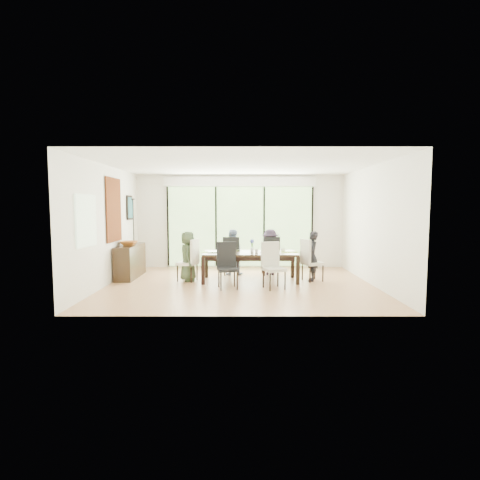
{
  "coord_description": "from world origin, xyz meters",
  "views": [
    {
      "loc": [
        0.0,
        -8.42,
        1.76
      ],
      "look_at": [
        0.0,
        0.25,
        1.0
      ],
      "focal_mm": 28.0,
      "sensor_mm": 36.0,
      "label": 1
    }
  ],
  "objects_px": {
    "chair_left_end": "(187,260)",
    "chair_far_left": "(232,255)",
    "sideboard": "(130,261)",
    "table_top": "(250,253)",
    "person_far_left": "(232,252)",
    "chair_near_right": "(274,266)",
    "person_left_end": "(188,256)",
    "bowl": "(129,243)",
    "chair_right_end": "(313,260)",
    "cup_b": "(256,251)",
    "vase": "(252,250)",
    "cup_a": "(221,250)",
    "chair_far_right": "(270,255)",
    "chair_near_left": "(228,266)",
    "person_far_right": "(270,252)",
    "laptop": "(214,252)",
    "person_right_end": "(312,256)",
    "cup_c": "(283,250)"
  },
  "relations": [
    {
      "from": "laptop",
      "to": "chair_left_end",
      "type": "bearing_deg",
      "value": 143.82
    },
    {
      "from": "person_far_left",
      "to": "chair_near_right",
      "type": "bearing_deg",
      "value": 123.72
    },
    {
      "from": "table_top",
      "to": "person_left_end",
      "type": "xyz_separation_m",
      "value": [
        -1.48,
        0.0,
        -0.07
      ]
    },
    {
      "from": "chair_near_left",
      "to": "bowl",
      "type": "bearing_deg",
      "value": 142.89
    },
    {
      "from": "table_top",
      "to": "chair_right_end",
      "type": "relative_size",
      "value": 2.18
    },
    {
      "from": "laptop",
      "to": "sideboard",
      "type": "distance_m",
      "value": 2.24
    },
    {
      "from": "cup_b",
      "to": "chair_far_left",
      "type": "bearing_deg",
      "value": 122.28
    },
    {
      "from": "chair_near_left",
      "to": "cup_c",
      "type": "xyz_separation_m",
      "value": [
        1.3,
        0.97,
        0.23
      ]
    },
    {
      "from": "chair_far_right",
      "to": "cup_a",
      "type": "distance_m",
      "value": 1.45
    },
    {
      "from": "chair_right_end",
      "to": "cup_b",
      "type": "height_order",
      "value": "chair_right_end"
    },
    {
      "from": "chair_far_left",
      "to": "person_left_end",
      "type": "relative_size",
      "value": 0.85
    },
    {
      "from": "table_top",
      "to": "sideboard",
      "type": "height_order",
      "value": "sideboard"
    },
    {
      "from": "cup_a",
      "to": "sideboard",
      "type": "distance_m",
      "value": 2.34
    },
    {
      "from": "chair_far_left",
      "to": "sideboard",
      "type": "height_order",
      "value": "chair_far_left"
    },
    {
      "from": "chair_left_end",
      "to": "chair_near_left",
      "type": "distance_m",
      "value": 1.33
    },
    {
      "from": "table_top",
      "to": "laptop",
      "type": "height_order",
      "value": "laptop"
    },
    {
      "from": "chair_right_end",
      "to": "chair_near_left",
      "type": "distance_m",
      "value": 2.18
    },
    {
      "from": "chair_right_end",
      "to": "cup_c",
      "type": "relative_size",
      "value": 8.87
    },
    {
      "from": "person_far_right",
      "to": "chair_near_left",
      "type": "bearing_deg",
      "value": 58.32
    },
    {
      "from": "table_top",
      "to": "person_far_left",
      "type": "bearing_deg",
      "value": 118.47
    },
    {
      "from": "laptop",
      "to": "cup_a",
      "type": "bearing_deg",
      "value": 31.6
    },
    {
      "from": "chair_right_end",
      "to": "person_far_right",
      "type": "relative_size",
      "value": 0.85
    },
    {
      "from": "table_top",
      "to": "chair_right_end",
      "type": "height_order",
      "value": "chair_right_end"
    },
    {
      "from": "table_top",
      "to": "laptop",
      "type": "xyz_separation_m",
      "value": [
        -0.85,
        -0.1,
        0.04
      ]
    },
    {
      "from": "chair_near_left",
      "to": "person_far_right",
      "type": "distance_m",
      "value": 2.0
    },
    {
      "from": "person_left_end",
      "to": "bowl",
      "type": "relative_size",
      "value": 2.75
    },
    {
      "from": "chair_far_left",
      "to": "person_left_end",
      "type": "height_order",
      "value": "person_left_end"
    },
    {
      "from": "cup_c",
      "to": "chair_far_right",
      "type": "bearing_deg",
      "value": 108.43
    },
    {
      "from": "chair_left_end",
      "to": "chair_far_left",
      "type": "xyz_separation_m",
      "value": [
        1.05,
        0.85,
        0.0
      ]
    },
    {
      "from": "table_top",
      "to": "chair_far_right",
      "type": "xyz_separation_m",
      "value": [
        0.55,
        0.85,
        -0.16
      ]
    },
    {
      "from": "person_left_end",
      "to": "laptop",
      "type": "height_order",
      "value": "person_left_end"
    },
    {
      "from": "cup_a",
      "to": "person_far_right",
      "type": "bearing_deg",
      "value": 28.55
    },
    {
      "from": "person_far_left",
      "to": "person_far_right",
      "type": "bearing_deg",
      "value": -175.48
    },
    {
      "from": "cup_c",
      "to": "chair_near_left",
      "type": "bearing_deg",
      "value": -143.27
    },
    {
      "from": "vase",
      "to": "cup_a",
      "type": "height_order",
      "value": "vase"
    },
    {
      "from": "bowl",
      "to": "vase",
      "type": "bearing_deg",
      "value": -5.91
    },
    {
      "from": "chair_right_end",
      "to": "vase",
      "type": "relative_size",
      "value": 9.17
    },
    {
      "from": "chair_far_right",
      "to": "person_far_right",
      "type": "height_order",
      "value": "person_far_right"
    },
    {
      "from": "person_left_end",
      "to": "chair_right_end",
      "type": "bearing_deg",
      "value": -94.11
    },
    {
      "from": "chair_left_end",
      "to": "person_right_end",
      "type": "height_order",
      "value": "person_right_end"
    },
    {
      "from": "person_far_left",
      "to": "cup_c",
      "type": "xyz_separation_m",
      "value": [
        1.25,
        -0.73,
        0.14
      ]
    },
    {
      "from": "chair_near_right",
      "to": "bowl",
      "type": "distance_m",
      "value": 3.73
    },
    {
      "from": "table_top",
      "to": "person_far_right",
      "type": "distance_m",
      "value": 1.0
    },
    {
      "from": "chair_near_right",
      "to": "person_left_end",
      "type": "bearing_deg",
      "value": 136.09
    },
    {
      "from": "table_top",
      "to": "bowl",
      "type": "bearing_deg",
      "value": 173.05
    },
    {
      "from": "table_top",
      "to": "person_far_left",
      "type": "distance_m",
      "value": 0.95
    },
    {
      "from": "sideboard",
      "to": "chair_left_end",
      "type": "bearing_deg",
      "value": -17.26
    },
    {
      "from": "chair_near_left",
      "to": "laptop",
      "type": "distance_m",
      "value": 0.87
    },
    {
      "from": "chair_near_right",
      "to": "person_right_end",
      "type": "distance_m",
      "value": 1.31
    },
    {
      "from": "chair_far_left",
      "to": "cup_b",
      "type": "height_order",
      "value": "chair_far_left"
    }
  ]
}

